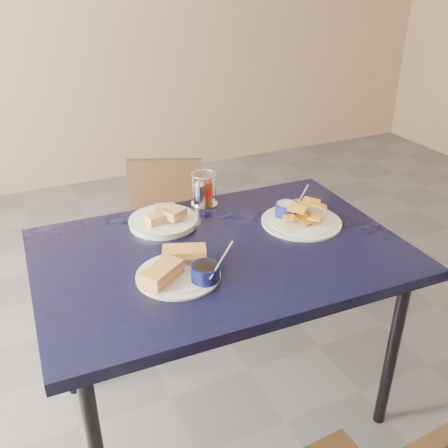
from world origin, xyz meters
name	(u,v)px	position (x,y,z in m)	size (l,w,h in m)	color
ground	(249,370)	(0.00, 0.00, 0.00)	(6.00, 6.00, 0.00)	#515156
dining_table	(221,264)	(-0.19, -0.13, 0.69)	(1.27, 0.87, 0.75)	black
chair_far	(161,228)	(-0.17, 0.65, 0.44)	(0.47, 0.48, 0.78)	black
sandwich_plate	(181,269)	(-0.38, -0.23, 0.77)	(0.30, 0.27, 0.12)	white
plantain_plate	(297,217)	(0.15, -0.06, 0.77)	(0.30, 0.30, 0.12)	white
bread_basket	(164,220)	(-0.31, 0.13, 0.77)	(0.25, 0.25, 0.07)	white
condiment_caddy	(203,192)	(-0.11, 0.23, 0.81)	(0.11, 0.11, 0.14)	silver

